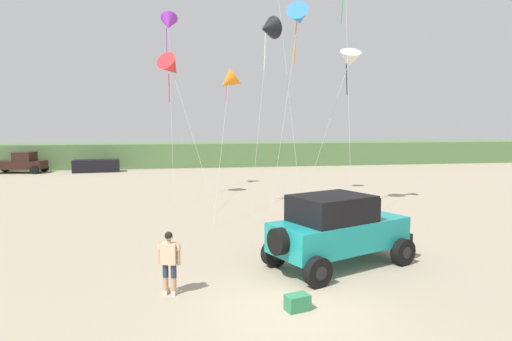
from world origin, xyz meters
The scene contains 13 objects.
ground_plane centered at (0.00, 0.00, 0.00)m, with size 220.00×220.00×0.00m, color tan.
dune_ridge centered at (-1.64, 39.43, 1.26)m, with size 90.00×7.61×2.53m, color #567A47.
jeep centered at (2.06, 2.77, 1.20)m, with size 5.00×3.80×2.26m.
person_watching centered at (-3.06, 1.39, 0.94)m, with size 0.59×0.41×1.67m.
cooler_box centered at (-0.07, -0.15, 0.19)m, with size 0.56×0.36×0.38m, color #2D7F51.
distant_pickup centered at (-17.25, 33.89, 0.94)m, with size 4.81×2.94×1.98m.
distant_sedan centered at (-10.42, 33.48, 0.60)m, with size 4.20×1.70×1.20m, color black.
kite_white_parafoil centered at (6.26, 12.20, 7.88)m, with size 3.69×1.97×8.55m.
kite_red_delta centered at (1.54, 10.86, 8.98)m, with size 1.99×2.66×9.69m.
kite_orange_streamer centered at (-3.17, 19.32, 10.95)m, with size 1.57×6.26×11.79m.
kite_purple_stunt centered at (-0.09, 12.89, 6.69)m, with size 1.95×5.30×7.40m.
kite_blue_swept centered at (-3.04, 16.79, 7.85)m, with size 3.00×6.27×8.72m.
kite_green_box centered at (2.94, 10.47, 9.48)m, with size 2.79×3.41×10.17m.
Camera 1 is at (-2.83, -9.62, 4.34)m, focal length 30.15 mm.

